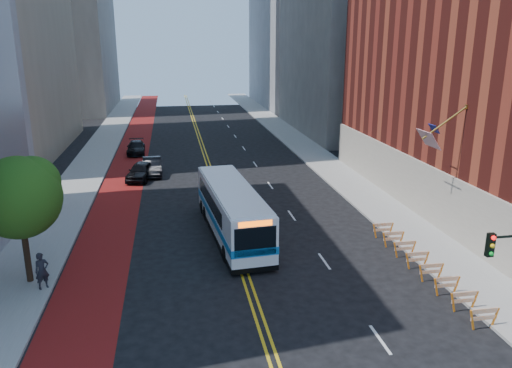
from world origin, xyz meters
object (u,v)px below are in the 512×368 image
Objects in this scene: transit_bus at (232,210)px; pedestrian at (42,271)px; street_tree at (20,194)px; car_c at (136,148)px; car_b at (152,166)px; car_a at (141,171)px.

transit_bus is 6.43× the size of pedestrian.
car_c is at bearing 83.41° from street_tree.
car_c is (-2.07, 9.61, -0.10)m from car_b.
street_tree is 22.68m from car_b.
street_tree is at bearing -98.15° from car_c.
street_tree is at bearing -89.58° from car_a.
transit_bus is at bearing 23.67° from street_tree.
street_tree reaches higher than car_c.
car_a is at bearing 76.70° from street_tree.
street_tree is 31.68m from car_c.
car_a is 11.33m from car_c.
pedestrian reaches higher than car_c.
car_b is (-5.59, 16.63, -0.94)m from transit_bus.
car_a is 0.98× the size of car_c.
car_b is 9.84m from car_c.
car_a reaches higher than car_c.
car_c is (-1.10, 11.28, -0.10)m from car_a.
street_tree reaches higher than car_b.
pedestrian is (-10.42, -5.95, -0.63)m from transit_bus.
transit_bus reaches higher than car_c.
pedestrian reaches higher than car_b.
car_b is 1.01× the size of car_c.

